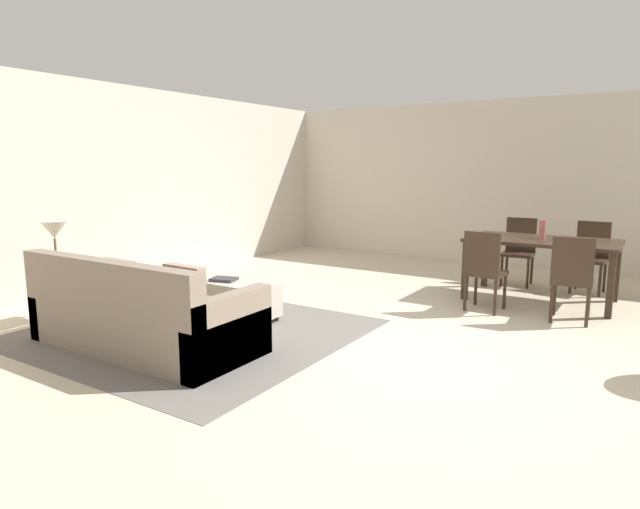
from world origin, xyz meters
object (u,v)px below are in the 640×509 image
(dining_chair_far_left, at_px, (519,247))
(ottoman_table, at_px, (234,298))
(dining_chair_far_right, at_px, (591,253))
(book_on_ottoman, at_px, (224,279))
(side_table, at_px, (58,282))
(dining_chair_near_left, at_px, (484,267))
(table_lamp, at_px, (54,232))
(dining_table, at_px, (542,246))
(dining_chair_near_right, at_px, (572,275))
(vase_centerpiece, at_px, (542,229))
(couch, at_px, (141,316))

(dining_chair_far_left, bearing_deg, ottoman_table, -121.96)
(dining_chair_far_right, distance_m, book_on_ottoman, 4.73)
(side_table, bearing_deg, dining_chair_near_left, 37.69)
(side_table, distance_m, dining_chair_far_left, 5.83)
(table_lamp, height_order, dining_chair_near_left, table_lamp)
(dining_table, relative_size, dining_chair_near_right, 1.85)
(dining_chair_far_right, height_order, vase_centerpiece, vase_centerpiece)
(table_lamp, height_order, dining_chair_near_right, table_lamp)
(ottoman_table, distance_m, side_table, 1.83)
(couch, xyz_separation_m, dining_chair_near_left, (2.26, 2.89, 0.23))
(couch, bearing_deg, table_lamp, 176.91)
(ottoman_table, distance_m, table_lamp, 1.96)
(side_table, bearing_deg, dining_table, 42.24)
(table_lamp, bearing_deg, dining_chair_far_left, 51.28)
(ottoman_table, xyz_separation_m, book_on_ottoman, (-0.10, -0.04, 0.20))
(dining_chair_near_left, xyz_separation_m, dining_chair_far_right, (0.90, 1.72, 0.00))
(ottoman_table, bearing_deg, book_on_ottoman, -157.64)
(couch, height_order, dining_chair_near_right, dining_chair_near_right)
(table_lamp, xyz_separation_m, book_on_ottoman, (1.38, 1.03, -0.52))
(ottoman_table, bearing_deg, dining_chair_far_left, 58.04)
(table_lamp, bearing_deg, ottoman_table, 35.95)
(dining_chair_far_left, relative_size, book_on_ottoman, 3.54)
(table_lamp, distance_m, book_on_ottoman, 1.80)
(couch, height_order, dining_chair_far_left, dining_chair_far_left)
(dining_chair_near_left, relative_size, dining_chair_far_right, 1.00)
(dining_chair_far_right, relative_size, book_on_ottoman, 3.54)
(table_lamp, bearing_deg, side_table, 90.00)
(book_on_ottoman, bearing_deg, ottoman_table, 22.36)
(ottoman_table, xyz_separation_m, dining_table, (2.61, 2.64, 0.43))
(table_lamp, relative_size, vase_centerpiece, 2.30)
(side_table, xyz_separation_m, dining_chair_far_right, (4.54, 4.54, 0.08))
(side_table, xyz_separation_m, dining_chair_far_left, (3.64, 4.55, 0.08))
(dining_table, xyz_separation_m, dining_chair_near_right, (0.46, -0.85, -0.15))
(side_table, bearing_deg, dining_chair_far_right, 44.97)
(dining_table, bearing_deg, dining_chair_far_left, 117.79)
(dining_table, relative_size, dining_chair_far_right, 1.85)
(side_table, relative_size, vase_centerpiece, 2.41)
(dining_chair_near_right, distance_m, vase_centerpiece, 1.08)
(dining_table, height_order, vase_centerpiece, vase_centerpiece)
(ottoman_table, bearing_deg, table_lamp, -144.05)
(table_lamp, distance_m, dining_chair_far_right, 6.44)
(dining_chair_near_left, bearing_deg, vase_centerpiece, 65.84)
(vase_centerpiece, bearing_deg, book_on_ottoman, -134.57)
(dining_chair_far_left, xyz_separation_m, book_on_ottoman, (-2.27, -3.52, -0.08))
(dining_table, relative_size, vase_centerpiece, 7.46)
(dining_chair_far_left, distance_m, dining_chair_far_right, 0.90)
(dining_chair_far_left, bearing_deg, couch, -116.08)
(dining_chair_far_right, distance_m, vase_centerpiece, 0.98)
(table_lamp, height_order, book_on_ottoman, table_lamp)
(side_table, height_order, dining_chair_near_left, dining_chair_near_left)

